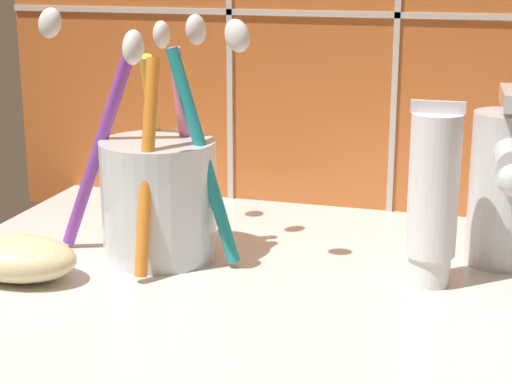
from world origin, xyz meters
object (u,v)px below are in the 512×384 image
Objects in this scene: toothbrush_cup at (159,189)px; toothpaste_tube at (433,196)px; sink_faucet at (506,183)px; soap_bar at (18,258)px.

toothbrush_cup is 1.45× the size of toothpaste_tube.
toothpaste_tube is 0.99× the size of sink_faucet.
sink_faucet is at bearing 21.18° from soap_bar.
sink_faucet is at bearing 11.93° from toothbrush_cup.
toothbrush_cup is at bearing 179.76° from toothpaste_tube.
soap_bar is at bearing -72.66° from sink_faucet.
toothbrush_cup is 19.37cm from toothpaste_tube.
toothpaste_tube is at bearing 14.67° from soap_bar.
toothpaste_tube reaches higher than soap_bar.
toothbrush_cup reaches higher than soap_bar.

